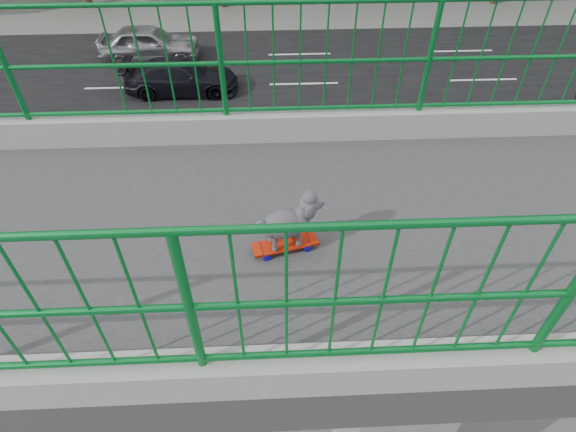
# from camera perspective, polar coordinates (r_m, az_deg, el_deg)

# --- Properties ---
(road) EXTENTS (18.00, 90.00, 0.02)m
(road) POSITION_cam_1_polar(r_m,az_deg,el_deg) (18.71, 2.60, 11.55)
(road) COLOR black
(road) RESTS_ON ground
(footbridge) EXTENTS (3.00, 24.00, 7.00)m
(footbridge) POSITION_cam_1_polar(r_m,az_deg,el_deg) (5.64, 15.10, -14.00)
(footbridge) COLOR #2D2D2F
(footbridge) RESTS_ON ground
(railing) EXTENTS (3.00, 24.00, 1.42)m
(railing) POSITION_cam_1_polar(r_m,az_deg,el_deg) (4.17, 20.01, 1.23)
(railing) COLOR gray
(railing) RESTS_ON footbridge
(skateboard) EXTENTS (0.28, 0.56, 0.07)m
(skateboard) POSITION_cam_1_polar(r_m,az_deg,el_deg) (3.81, -0.37, -3.54)
(skateboard) COLOR red
(skateboard) RESTS_ON footbridge
(poodle) EXTENTS (0.30, 0.53, 0.45)m
(poodle) POSITION_cam_1_polar(r_m,az_deg,el_deg) (3.63, 0.05, -0.64)
(poodle) COLOR #333136
(poodle) RESTS_ON skateboard
(car_0) EXTENTS (1.82, 4.51, 1.54)m
(car_0) POSITION_cam_1_polar(r_m,az_deg,el_deg) (12.93, 9.91, -2.05)
(car_0) COLOR black
(car_0) RESTS_ON ground
(car_1) EXTENTS (1.40, 4.03, 1.33)m
(car_1) POSITION_cam_1_polar(r_m,az_deg,el_deg) (15.18, -6.59, 5.80)
(car_1) COLOR #B20807
(car_1) RESTS_ON ground
(car_3) EXTENTS (1.91, 4.70, 1.36)m
(car_3) POSITION_cam_1_polar(r_m,az_deg,el_deg) (20.91, -12.90, 16.25)
(car_3) COLOR black
(car_3) RESTS_ON ground
(car_4) EXTENTS (1.86, 4.63, 1.58)m
(car_4) POSITION_cam_1_polar(r_m,az_deg,el_deg) (24.09, -16.55, 19.55)
(car_4) COLOR gray
(car_4) RESTS_ON ground
(car_5) EXTENTS (1.50, 4.29, 1.41)m
(car_5) POSITION_cam_1_polar(r_m,az_deg,el_deg) (13.93, -26.00, -3.16)
(car_5) COLOR black
(car_5) RESTS_ON ground
(car_6) EXTENTS (2.15, 4.67, 1.30)m
(car_6) POSITION_cam_1_polar(r_m,az_deg,el_deg) (17.39, -31.58, 4.26)
(car_6) COLOR white
(car_6) RESTS_ON ground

